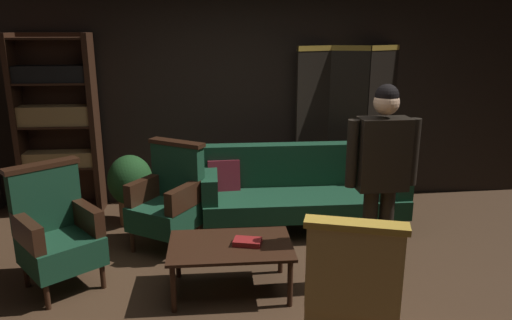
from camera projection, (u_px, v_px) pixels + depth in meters
ground_plane at (265, 301)px, 3.89m from camera, size 10.00×10.00×0.00m
back_wall at (244, 87)px, 5.86m from camera, size 7.20×0.10×2.80m
folding_screen at (347, 122)px, 5.90m from camera, size 1.29×0.29×1.90m
bookshelf at (57, 121)px, 5.51m from camera, size 0.90×0.32×2.05m
velvet_couch at (302, 187)px, 5.20m from camera, size 2.12×0.78×0.88m
coffee_table at (231, 249)px, 3.94m from camera, size 1.00×0.64×0.42m
armchair_gilt_accent at (352, 292)px, 3.09m from camera, size 0.72×0.72×1.04m
armchair_wing_left at (56, 231)px, 4.00m from camera, size 0.81×0.81×1.04m
armchair_wing_right at (169, 199)px, 4.74m from camera, size 0.80×0.80×1.04m
standing_figure at (382, 169)px, 3.86m from camera, size 0.59×0.24×1.70m
potted_plant at (130, 185)px, 5.30m from camera, size 0.48×0.48×0.77m
book_red_leather at (247, 242)px, 3.91m from camera, size 0.25×0.19×0.04m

